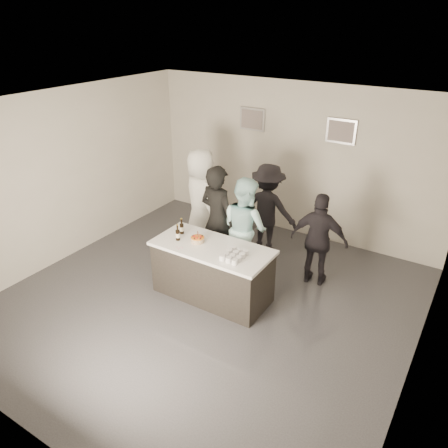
{
  "coord_description": "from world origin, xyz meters",
  "views": [
    {
      "loc": [
        3.24,
        -4.63,
        4.11
      ],
      "look_at": [
        0.0,
        0.5,
        1.15
      ],
      "focal_mm": 35.0,
      "sensor_mm": 36.0,
      "label": 1
    }
  ],
  "objects_px": {
    "person_main_blue": "(245,228)",
    "person_guest_left": "(201,199)",
    "bar_counter": "(212,271)",
    "beer_bottle_a": "(182,226)",
    "beer_bottle_b": "(178,233)",
    "person_main_black": "(218,220)",
    "person_guest_right": "(319,240)",
    "person_guest_back": "(267,209)",
    "cake": "(198,240)"
  },
  "relations": [
    {
      "from": "beer_bottle_a",
      "to": "person_guest_left",
      "type": "relative_size",
      "value": 0.14
    },
    {
      "from": "cake",
      "to": "person_guest_left",
      "type": "height_order",
      "value": "person_guest_left"
    },
    {
      "from": "bar_counter",
      "to": "cake",
      "type": "distance_m",
      "value": 0.55
    },
    {
      "from": "bar_counter",
      "to": "person_main_blue",
      "type": "xyz_separation_m",
      "value": [
        0.09,
        0.85,
        0.43
      ]
    },
    {
      "from": "cake",
      "to": "person_main_black",
      "type": "distance_m",
      "value": 0.72
    },
    {
      "from": "beer_bottle_a",
      "to": "person_guest_left",
      "type": "height_order",
      "value": "person_guest_left"
    },
    {
      "from": "person_guest_left",
      "to": "bar_counter",
      "type": "bearing_deg",
      "value": 166.07
    },
    {
      "from": "beer_bottle_b",
      "to": "person_main_black",
      "type": "height_order",
      "value": "person_main_black"
    },
    {
      "from": "person_main_black",
      "to": "person_guest_back",
      "type": "distance_m",
      "value": 1.14
    },
    {
      "from": "person_main_blue",
      "to": "person_guest_left",
      "type": "distance_m",
      "value": 1.32
    },
    {
      "from": "cake",
      "to": "person_guest_right",
      "type": "xyz_separation_m",
      "value": [
        1.5,
        1.25,
        -0.14
      ]
    },
    {
      "from": "beer_bottle_a",
      "to": "person_main_black",
      "type": "distance_m",
      "value": 0.68
    },
    {
      "from": "cake",
      "to": "beer_bottle_a",
      "type": "height_order",
      "value": "beer_bottle_a"
    },
    {
      "from": "person_main_blue",
      "to": "person_guest_back",
      "type": "xyz_separation_m",
      "value": [
        -0.06,
        0.93,
        -0.03
      ]
    },
    {
      "from": "person_main_black",
      "to": "person_guest_left",
      "type": "xyz_separation_m",
      "value": [
        -0.78,
        0.63,
        -0.0
      ]
    },
    {
      "from": "person_main_black",
      "to": "person_main_blue",
      "type": "bearing_deg",
      "value": -154.2
    },
    {
      "from": "person_main_black",
      "to": "person_guest_left",
      "type": "relative_size",
      "value": 1.0
    },
    {
      "from": "bar_counter",
      "to": "person_main_black",
      "type": "height_order",
      "value": "person_main_black"
    },
    {
      "from": "beer_bottle_a",
      "to": "beer_bottle_b",
      "type": "height_order",
      "value": "same"
    },
    {
      "from": "bar_counter",
      "to": "person_main_blue",
      "type": "height_order",
      "value": "person_main_blue"
    },
    {
      "from": "beer_bottle_b",
      "to": "person_main_blue",
      "type": "relative_size",
      "value": 0.15
    },
    {
      "from": "beer_bottle_b",
      "to": "person_guest_left",
      "type": "height_order",
      "value": "person_guest_left"
    },
    {
      "from": "bar_counter",
      "to": "cake",
      "type": "height_order",
      "value": "cake"
    },
    {
      "from": "beer_bottle_a",
      "to": "person_main_blue",
      "type": "relative_size",
      "value": 0.15
    },
    {
      "from": "beer_bottle_b",
      "to": "person_guest_left",
      "type": "xyz_separation_m",
      "value": [
        -0.58,
        1.46,
        -0.07
      ]
    },
    {
      "from": "beer_bottle_b",
      "to": "person_guest_right",
      "type": "distance_m",
      "value": 2.27
    },
    {
      "from": "beer_bottle_b",
      "to": "beer_bottle_a",
      "type": "bearing_deg",
      "value": 111.59
    },
    {
      "from": "person_guest_left",
      "to": "person_guest_back",
      "type": "xyz_separation_m",
      "value": [
        1.17,
        0.44,
        -0.1
      ]
    },
    {
      "from": "person_main_blue",
      "to": "person_main_black",
      "type": "bearing_deg",
      "value": 38.3
    },
    {
      "from": "person_main_black",
      "to": "person_guest_left",
      "type": "height_order",
      "value": "person_main_black"
    },
    {
      "from": "beer_bottle_b",
      "to": "person_main_blue",
      "type": "height_order",
      "value": "person_main_blue"
    },
    {
      "from": "beer_bottle_a",
      "to": "person_guest_right",
      "type": "distance_m",
      "value": 2.22
    },
    {
      "from": "beer_bottle_a",
      "to": "person_guest_back",
      "type": "bearing_deg",
      "value": 68.19
    },
    {
      "from": "beer_bottle_a",
      "to": "bar_counter",
      "type": "bearing_deg",
      "value": -8.41
    },
    {
      "from": "bar_counter",
      "to": "person_main_black",
      "type": "distance_m",
      "value": 0.95
    },
    {
      "from": "beer_bottle_a",
      "to": "person_main_blue",
      "type": "distance_m",
      "value": 1.06
    },
    {
      "from": "beer_bottle_b",
      "to": "person_guest_back",
      "type": "relative_size",
      "value": 0.15
    },
    {
      "from": "bar_counter",
      "to": "beer_bottle_a",
      "type": "bearing_deg",
      "value": 171.59
    },
    {
      "from": "bar_counter",
      "to": "person_guest_back",
      "type": "relative_size",
      "value": 1.09
    },
    {
      "from": "cake",
      "to": "person_guest_back",
      "type": "xyz_separation_m",
      "value": [
        0.3,
        1.78,
        -0.08
      ]
    },
    {
      "from": "person_guest_left",
      "to": "person_guest_right",
      "type": "height_order",
      "value": "person_guest_left"
    },
    {
      "from": "person_guest_right",
      "to": "cake",
      "type": "bearing_deg",
      "value": 33.31
    },
    {
      "from": "beer_bottle_a",
      "to": "person_main_blue",
      "type": "bearing_deg",
      "value": 46.04
    },
    {
      "from": "beer_bottle_a",
      "to": "person_guest_right",
      "type": "bearing_deg",
      "value": 31.66
    },
    {
      "from": "person_main_black",
      "to": "person_main_blue",
      "type": "xyz_separation_m",
      "value": [
        0.45,
        0.14,
        -0.08
      ]
    },
    {
      "from": "person_main_blue",
      "to": "person_guest_left",
      "type": "relative_size",
      "value": 0.92
    },
    {
      "from": "bar_counter",
      "to": "cake",
      "type": "bearing_deg",
      "value": -179.87
    },
    {
      "from": "person_main_black",
      "to": "person_guest_right",
      "type": "distance_m",
      "value": 1.7
    },
    {
      "from": "person_guest_back",
      "to": "person_guest_right",
      "type": "bearing_deg",
      "value": 149.28
    },
    {
      "from": "person_guest_right",
      "to": "person_main_black",
      "type": "bearing_deg",
      "value": 12.06
    }
  ]
}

